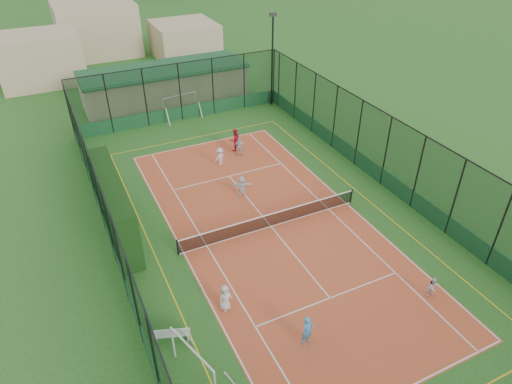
# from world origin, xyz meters

# --- Properties ---
(ground) EXTENTS (300.00, 300.00, 0.00)m
(ground) POSITION_xyz_m (0.00, 0.00, 0.00)
(ground) COLOR #275B1F
(ground) RESTS_ON ground
(court_slab) EXTENTS (11.17, 23.97, 0.01)m
(court_slab) POSITION_xyz_m (0.00, 0.00, 0.01)
(court_slab) COLOR #AC4126
(court_slab) RESTS_ON ground
(tennis_net) EXTENTS (11.67, 0.12, 1.06)m
(tennis_net) POSITION_xyz_m (0.00, 0.00, 0.53)
(tennis_net) COLOR black
(tennis_net) RESTS_ON ground
(perimeter_fence) EXTENTS (18.12, 34.12, 5.00)m
(perimeter_fence) POSITION_xyz_m (0.00, 0.00, 2.50)
(perimeter_fence) COLOR black
(perimeter_fence) RESTS_ON ground
(floodlight_ne) EXTENTS (0.60, 0.26, 8.25)m
(floodlight_ne) POSITION_xyz_m (8.60, 16.60, 4.12)
(floodlight_ne) COLOR black
(floodlight_ne) RESTS_ON ground
(clubhouse) EXTENTS (15.20, 7.20, 3.15)m
(clubhouse) POSITION_xyz_m (0.00, 22.00, 1.57)
(clubhouse) COLOR tan
(clubhouse) RESTS_ON ground
(hedge_left) EXTENTS (1.22, 8.16, 3.57)m
(hedge_left) POSITION_xyz_m (-8.30, 3.63, 1.79)
(hedge_left) COLOR black
(hedge_left) RESTS_ON ground
(white_bench) EXTENTS (1.65, 0.95, 0.90)m
(white_bench) POSITION_xyz_m (-7.80, -5.42, 0.45)
(white_bench) COLOR white
(white_bench) RESTS_ON ground
(futsal_goal_near) EXTENTS (3.04, 1.69, 1.88)m
(futsal_goal_near) POSITION_xyz_m (-7.52, -7.68, 0.94)
(futsal_goal_near) COLOR white
(futsal_goal_near) RESTS_ON ground
(futsal_goal_far) EXTENTS (3.30, 1.35, 2.07)m
(futsal_goal_far) POSITION_xyz_m (-0.00, 17.44, 1.03)
(futsal_goal_far) COLOR white
(futsal_goal_far) RESTS_ON ground
(child_near_left) EXTENTS (0.83, 0.67, 1.47)m
(child_near_left) POSITION_xyz_m (-4.92, -4.77, 0.75)
(child_near_left) COLOR silver
(child_near_left) RESTS_ON court_slab
(child_near_mid) EXTENTS (0.65, 0.49, 1.60)m
(child_near_mid) POSITION_xyz_m (-2.43, -8.17, 0.81)
(child_near_mid) COLOR #4995D0
(child_near_mid) RESTS_ON court_slab
(child_near_right) EXTENTS (0.58, 0.46, 1.15)m
(child_near_right) POSITION_xyz_m (4.62, -8.44, 0.58)
(child_near_right) COLOR silver
(child_near_right) RESTS_ON court_slab
(child_far_left) EXTENTS (1.02, 0.77, 1.41)m
(child_far_left) POSITION_xyz_m (0.00, 8.12, 0.71)
(child_far_left) COLOR silver
(child_far_left) RESTS_ON court_slab
(child_far_right) EXTENTS (0.96, 0.68, 1.51)m
(child_far_right) POSITION_xyz_m (1.89, 8.83, 0.77)
(child_far_right) COLOR silver
(child_far_right) RESTS_ON court_slab
(child_far_back) EXTENTS (1.42, 0.83, 1.46)m
(child_far_back) POSITION_xyz_m (-0.21, 3.78, 0.74)
(child_far_back) COLOR white
(child_far_back) RESTS_ON court_slab
(coach) EXTENTS (0.96, 0.80, 1.79)m
(coach) POSITION_xyz_m (1.90, 9.74, 0.90)
(coach) COLOR #B61329
(coach) RESTS_ON court_slab
(tennis_balls) EXTENTS (4.03, 1.15, 0.07)m
(tennis_balls) POSITION_xyz_m (0.31, 1.21, 0.04)
(tennis_balls) COLOR #CCE033
(tennis_balls) RESTS_ON court_slab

